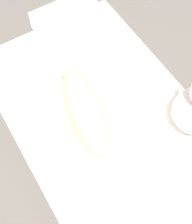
% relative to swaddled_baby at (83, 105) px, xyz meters
% --- Properties ---
extents(ground_plane, '(12.00, 12.00, 0.00)m').
position_rel_swaddled_baby_xyz_m(ground_plane, '(0.08, 0.07, -0.29)').
color(ground_plane, '#514C47').
extents(bed_mattress, '(1.31, 0.81, 0.23)m').
position_rel_swaddled_baby_xyz_m(bed_mattress, '(0.08, 0.07, -0.18)').
color(bed_mattress, white).
rests_on(bed_mattress, ground_plane).
extents(swaddled_baby, '(0.54, 0.25, 0.13)m').
position_rel_swaddled_baby_xyz_m(swaddled_baby, '(0.00, 0.00, 0.00)').
color(swaddled_baby, '#EFDB7F').
rests_on(swaddled_baby, bed_mattress).
extents(pillow, '(0.35, 0.35, 0.11)m').
position_rel_swaddled_baby_xyz_m(pillow, '(-0.43, 0.20, -0.01)').
color(pillow, white).
rests_on(pillow, bed_mattress).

